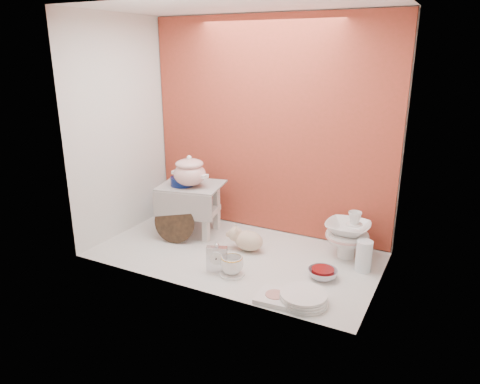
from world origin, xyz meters
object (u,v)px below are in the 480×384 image
object	(u,v)px
mantel_clock	(217,258)
plush_pig	(249,240)
dinner_plate_stack	(303,298)
gold_rim_teacup	(232,265)
blue_white_vase	(178,201)
floral_platter	(193,195)
porcelain_tower	(347,234)
soup_tureen	(190,171)
step_stool	(192,209)
crystal_bowl	(323,274)

from	to	relation	value
mantel_clock	plush_pig	bearing A→B (deg)	61.25
plush_pig	mantel_clock	bearing A→B (deg)	-82.02
dinner_plate_stack	gold_rim_teacup	bearing A→B (deg)	168.46
blue_white_vase	mantel_clock	world-z (taller)	blue_white_vase
plush_pig	dinner_plate_stack	bearing A→B (deg)	-24.50
floral_platter	porcelain_tower	bearing A→B (deg)	-7.13
blue_white_vase	porcelain_tower	distance (m)	1.34
soup_tureen	dinner_plate_stack	world-z (taller)	soup_tureen
gold_rim_teacup	dinner_plate_stack	world-z (taller)	gold_rim_teacup
soup_tureen	floral_platter	bearing A→B (deg)	121.23
blue_white_vase	plush_pig	xyz separation A→B (m)	(0.75, -0.28, -0.07)
blue_white_vase	step_stool	bearing A→B (deg)	-36.54
step_stool	soup_tureen	bearing A→B (deg)	-78.45
blue_white_vase	porcelain_tower	xyz separation A→B (m)	(1.34, -0.07, 0.02)
crystal_bowl	mantel_clock	bearing A→B (deg)	-159.80
mantel_clock	blue_white_vase	bearing A→B (deg)	116.58
gold_rim_teacup	step_stool	bearing A→B (deg)	142.43
step_stool	dinner_plate_stack	bearing A→B (deg)	-39.18
floral_platter	crystal_bowl	world-z (taller)	floral_platter
floral_platter	dinner_plate_stack	xyz separation A→B (m)	(1.21, -0.80, -0.15)
crystal_bowl	porcelain_tower	size ratio (longest dim) A/B	0.54
gold_rim_teacup	soup_tureen	bearing A→B (deg)	144.45
gold_rim_teacup	porcelain_tower	world-z (taller)	porcelain_tower
step_stool	porcelain_tower	xyz separation A→B (m)	(1.09, 0.12, -0.02)
floral_platter	gold_rim_teacup	world-z (taller)	floral_platter
dinner_plate_stack	soup_tureen	bearing A→B (deg)	154.68
crystal_bowl	gold_rim_teacup	bearing A→B (deg)	-156.97
floral_platter	step_stool	bearing A→B (deg)	-57.69
floral_platter	dinner_plate_stack	bearing A→B (deg)	-33.57
floral_platter	plush_pig	world-z (taller)	floral_platter
floral_platter	blue_white_vase	distance (m)	0.13
plush_pig	crystal_bowl	distance (m)	0.56
blue_white_vase	gold_rim_teacup	world-z (taller)	blue_white_vase
step_stool	blue_white_vase	size ratio (longest dim) A/B	1.51
step_stool	dinner_plate_stack	xyz separation A→B (m)	(1.03, -0.52, -0.15)
step_stool	plush_pig	distance (m)	0.51
plush_pig	dinner_plate_stack	size ratio (longest dim) A/B	0.97
soup_tureen	porcelain_tower	xyz separation A→B (m)	(1.07, 0.16, -0.32)
step_stool	mantel_clock	xyz separation A→B (m)	(0.46, -0.43, -0.09)
step_stool	plush_pig	world-z (taller)	step_stool
crystal_bowl	floral_platter	bearing A→B (deg)	157.77
porcelain_tower	mantel_clock	bearing A→B (deg)	-138.73
plush_pig	gold_rim_teacup	world-z (taller)	plush_pig
floral_platter	porcelain_tower	world-z (taller)	floral_platter
floral_platter	plush_pig	size ratio (longest dim) A/B	1.44
dinner_plate_stack	crystal_bowl	bearing A→B (deg)	88.49
soup_tureen	plush_pig	bearing A→B (deg)	-5.36
crystal_bowl	step_stool	bearing A→B (deg)	168.13
dinner_plate_stack	crystal_bowl	world-z (taller)	dinner_plate_stack
mantel_clock	gold_rim_teacup	xyz separation A→B (m)	(0.10, 0.01, -0.03)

